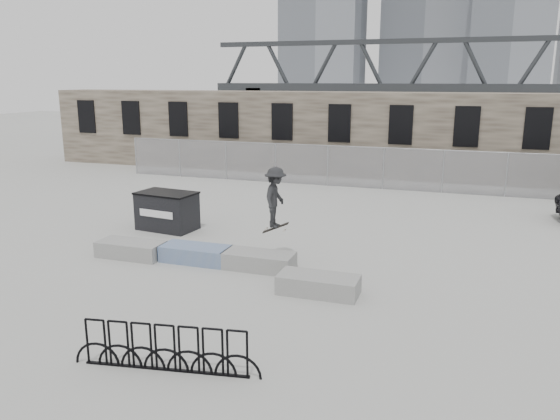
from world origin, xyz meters
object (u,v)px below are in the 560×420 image
at_px(planter_offset, 318,284).
at_px(dumpster, 167,211).
at_px(planter_far_left, 131,248).
at_px(planter_center_right, 259,260).
at_px(planter_center_left, 196,253).
at_px(skateboarder, 275,197).
at_px(bike_rack, 165,349).

xyz_separation_m(planter_offset, dumpster, (-6.59, 4.07, 0.42)).
distance_m(planter_far_left, planter_center_right, 4.02).
bearing_deg(dumpster, planter_center_right, -24.66).
height_order(planter_far_left, planter_offset, same).
height_order(planter_far_left, planter_center_left, same).
bearing_deg(planter_center_left, planter_center_right, 0.08).
xyz_separation_m(planter_center_left, skateboarder, (2.20, 0.77, 1.66)).
bearing_deg(skateboarder, dumpster, 64.92).
xyz_separation_m(dumpster, bike_rack, (4.88, -8.53, -0.24)).
relative_size(planter_far_left, skateboarder, 1.03).
bearing_deg(dumpster, planter_offset, -24.32).
bearing_deg(skateboarder, planter_far_left, 101.58).
distance_m(planter_center_left, dumpster, 3.85).
height_order(planter_center_right, planter_offset, same).
height_order(planter_center_left, planter_center_right, same).
distance_m(planter_center_left, planter_center_right, 1.97).
bearing_deg(planter_offset, bike_rack, -110.97).
bearing_deg(dumpster, planter_center_left, -40.50).
relative_size(planter_offset, dumpster, 0.92).
distance_m(dumpster, skateboarder, 5.35).
relative_size(planter_center_right, bike_rack, 0.56).
bearing_deg(bike_rack, planter_center_right, 93.47).
xyz_separation_m(planter_far_left, dumpster, (-0.52, 3.07, 0.42)).
height_order(planter_far_left, skateboarder, skateboarder).
bearing_deg(bike_rack, planter_offset, 69.03).
bearing_deg(planter_far_left, planter_center_right, 3.28).
distance_m(planter_far_left, bike_rack, 6.99).
bearing_deg(bike_rack, planter_far_left, 128.55).
xyz_separation_m(planter_center_left, bike_rack, (2.31, -5.69, 0.18)).
height_order(dumpster, skateboarder, skateboarder).
bearing_deg(planter_offset, planter_far_left, 170.61).
relative_size(planter_center_left, bike_rack, 0.56).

